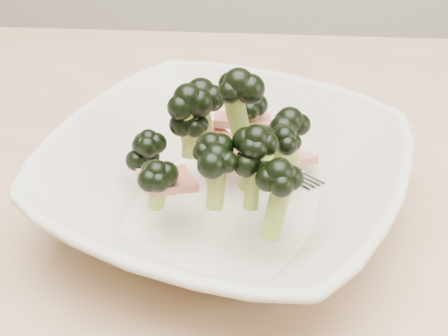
% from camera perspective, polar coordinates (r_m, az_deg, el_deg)
% --- Properties ---
extents(dining_table, '(1.20, 0.80, 0.75)m').
position_cam_1_polar(dining_table, '(0.58, 2.58, -13.41)').
color(dining_table, tan).
rests_on(dining_table, ground).
extents(broccoli_dish, '(0.37, 0.37, 0.14)m').
position_cam_1_polar(broccoli_dish, '(0.51, 0.01, -0.90)').
color(broccoli_dish, beige).
rests_on(broccoli_dish, dining_table).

